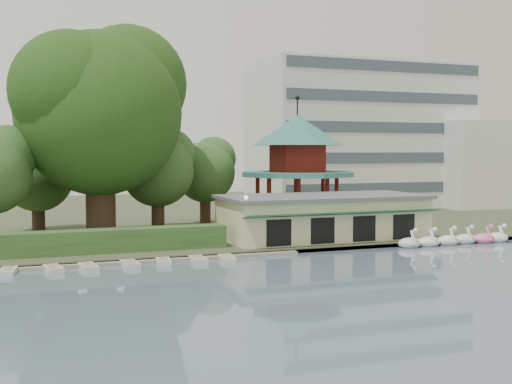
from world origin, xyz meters
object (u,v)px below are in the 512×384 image
boathouse (323,216)px  pavilion (297,159)px  dock (78,265)px  big_tree (101,103)px

boathouse → pavilion: 11.43m
dock → big_tree: 16.93m
boathouse → pavilion: (2.00, 10.03, 5.11)m
dock → boathouse: bearing=12.2°
dock → pavilion: bearing=31.7°
dock → big_tree: size_ratio=1.74×
dock → boathouse: boathouse is taller
dock → boathouse: size_ratio=1.83×
pavilion → big_tree: (-20.80, -3.76, 5.07)m
pavilion → boathouse: bearing=-101.3°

